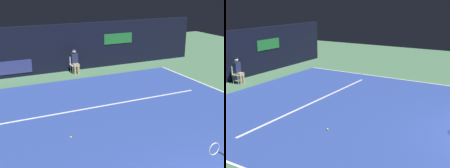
# 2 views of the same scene
# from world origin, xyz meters

# --- Properties ---
(ground_plane) EXTENTS (32.99, 32.99, 0.00)m
(ground_plane) POSITION_xyz_m (0.00, 5.17, 0.00)
(ground_plane) COLOR #4C7A56
(court_surface) EXTENTS (10.92, 12.34, 0.01)m
(court_surface) POSITION_xyz_m (0.00, 5.17, 0.01)
(court_surface) COLOR #2D479E
(court_surface) RESTS_ON ground
(line_service) EXTENTS (8.51, 0.10, 0.01)m
(line_service) POSITION_xyz_m (0.00, 7.33, 0.01)
(line_service) COLOR white
(line_service) RESTS_ON court_surface
(back_wall) EXTENTS (16.58, 0.33, 2.60)m
(back_wall) POSITION_xyz_m (-0.00, 13.15, 1.30)
(back_wall) COLOR black
(back_wall) RESTS_ON ground
(line_judge_on_chair) EXTENTS (0.46, 0.54, 1.32)m
(line_judge_on_chair) POSITION_xyz_m (0.39, 12.37, 0.69)
(line_judge_on_chair) COLOR white
(line_judge_on_chair) RESTS_ON ground
(tennis_ball) EXTENTS (0.07, 0.07, 0.07)m
(tennis_ball) POSITION_xyz_m (-2.27, 5.24, 0.05)
(tennis_ball) COLOR #CCE033
(tennis_ball) RESTS_ON court_surface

